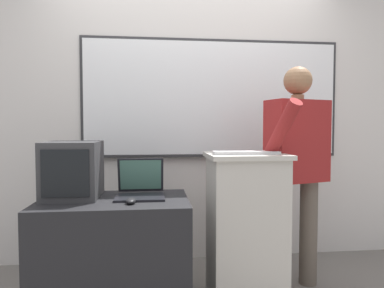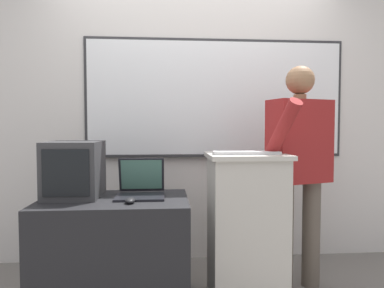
{
  "view_description": "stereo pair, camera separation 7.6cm",
  "coord_description": "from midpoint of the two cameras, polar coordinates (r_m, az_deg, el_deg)",
  "views": [
    {
      "loc": [
        -0.32,
        -1.84,
        1.18
      ],
      "look_at": [
        -0.08,
        0.37,
        1.07
      ],
      "focal_mm": 32.0,
      "sensor_mm": 36.0,
      "label": 1
    },
    {
      "loc": [
        -0.24,
        -1.85,
        1.18
      ],
      "look_at": [
        -0.08,
        0.37,
        1.07
      ],
      "focal_mm": 32.0,
      "sensor_mm": 36.0,
      "label": 2
    }
  ],
  "objects": [
    {
      "name": "side_desk",
      "position": [
        2.37,
        -13.7,
        -17.5
      ],
      "size": [
        0.94,
        0.61,
        0.72
      ],
      "color": "black",
      "rests_on": "ground_plane"
    },
    {
      "name": "crt_monitor",
      "position": [
        2.38,
        -20.09,
        -4.02
      ],
      "size": [
        0.34,
        0.4,
        0.37
      ],
      "color": "#333335",
      "rests_on": "side_desk"
    },
    {
      "name": "lectern_podium",
      "position": [
        2.42,
        8.0,
        -13.45
      ],
      "size": [
        0.53,
        0.46,
        1.01
      ],
      "color": "#BCB7AD",
      "rests_on": "ground_plane"
    },
    {
      "name": "laptop",
      "position": [
        2.32,
        -9.53,
        -6.92
      ],
      "size": [
        0.32,
        0.31,
        0.25
      ],
      "color": "black",
      "rests_on": "side_desk"
    },
    {
      "name": "wireless_keyboard",
      "position": [
        2.27,
        8.02,
        -1.44
      ],
      "size": [
        0.43,
        0.13,
        0.02
      ],
      "color": "silver",
      "rests_on": "lectern_podium"
    },
    {
      "name": "back_wall",
      "position": [
        3.12,
        -0.94,
        6.54
      ],
      "size": [
        6.4,
        0.17,
        2.77
      ],
      "color": "silver",
      "rests_on": "ground_plane"
    },
    {
      "name": "person_presenter",
      "position": [
        2.6,
        16.3,
        -2.72
      ],
      "size": [
        0.61,
        0.62,
        1.62
      ],
      "rotation": [
        0.0,
        0.0,
        0.3
      ],
      "color": "brown",
      "rests_on": "ground_plane"
    },
    {
      "name": "computer_mouse_by_laptop",
      "position": [
        2.12,
        -11.18,
        -9.28
      ],
      "size": [
        0.06,
        0.1,
        0.03
      ],
      "color": "black",
      "rests_on": "side_desk"
    }
  ]
}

